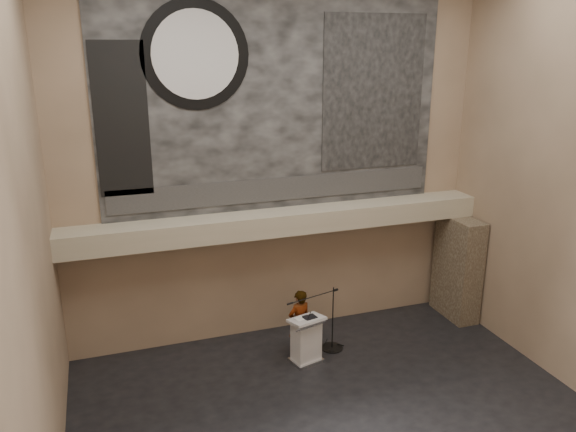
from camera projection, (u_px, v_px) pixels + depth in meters
name	position (u px, v px, depth m)	size (l,w,h in m)	color
floor	(342.00, 423.00, 10.70)	(10.00, 10.00, 0.00)	black
wall_back	(277.00, 163.00, 13.07)	(10.00, 0.02, 8.50)	#7F6750
wall_front	(512.00, 311.00, 5.84)	(10.00, 0.02, 8.50)	#7F6750
wall_left	(26.00, 242.00, 7.91)	(0.02, 8.00, 8.50)	#7F6750
soffit	(282.00, 221.00, 13.09)	(10.00, 0.80, 0.50)	tan
sprinkler_left	(216.00, 241.00, 12.63)	(0.04, 0.04, 0.06)	#B2893D
sprinkler_right	(357.00, 225.00, 13.72)	(0.04, 0.04, 0.06)	#B2893D
banner	(277.00, 100.00, 12.62)	(8.00, 0.05, 5.00)	black
banner_text_strip	(278.00, 189.00, 13.19)	(7.76, 0.02, 0.55)	#2C2C2C
banner_clock_rim	(195.00, 55.00, 11.73)	(2.30, 2.30, 0.02)	black
banner_clock_face	(196.00, 55.00, 11.72)	(1.84, 1.84, 0.02)	silver
banner_building_print	(374.00, 93.00, 13.30)	(2.60, 0.02, 3.60)	black
banner_brick_print	(122.00, 120.00, 11.62)	(1.10, 0.02, 3.20)	black
stone_pier	(457.00, 267.00, 14.60)	(0.60, 1.40, 2.70)	#45392A
lectern	(306.00, 340.00, 12.60)	(0.86, 0.71, 1.14)	silver
binder	(310.00, 317.00, 12.43)	(0.28, 0.22, 0.04)	black
papers	(301.00, 319.00, 12.38)	(0.21, 0.30, 0.01)	white
speaker_person	(299.00, 322.00, 12.87)	(0.58, 0.38, 1.59)	white
mic_stand	(331.00, 340.00, 13.23)	(1.49, 0.60, 1.57)	black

